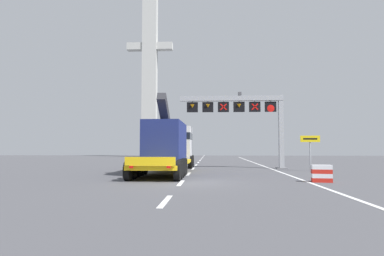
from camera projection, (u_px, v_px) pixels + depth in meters
ground at (189, 183)px, 17.03m from camera, size 112.00×112.00×0.00m
lane_markings at (199, 161)px, 42.27m from camera, size 0.20×65.22×0.01m
edge_line_right at (269, 168)px, 28.63m from camera, size 0.20×63.00×0.01m
overhead_lane_gantry at (244, 110)px, 28.62m from camera, size 9.19×0.90×6.63m
heavy_haul_truck_yellow at (171, 145)px, 25.24m from camera, size 3.08×14.08×5.30m
exit_sign_yellow at (310, 144)px, 25.32m from camera, size 1.48×0.15×2.72m
crash_barrier_striped at (322, 174)px, 17.20m from camera, size 1.06×0.63×0.90m
bridge_pylon_distant at (150, 66)px, 64.86m from camera, size 9.00×2.00×35.01m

